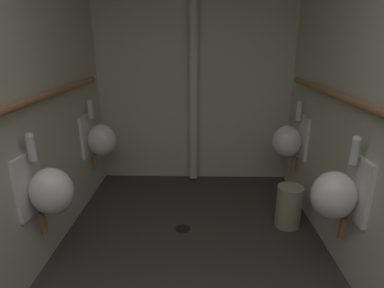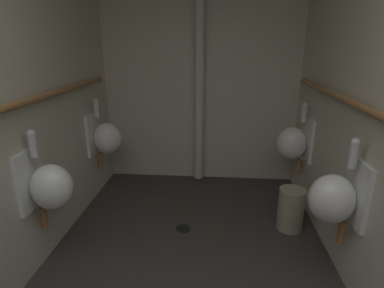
{
  "view_description": "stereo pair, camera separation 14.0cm",
  "coord_description": "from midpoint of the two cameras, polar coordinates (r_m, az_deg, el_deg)",
  "views": [
    {
      "loc": [
        0.05,
        -0.24,
        1.65
      ],
      "look_at": [
        -0.0,
        2.14,
        0.85
      ],
      "focal_mm": 28.79,
      "sensor_mm": 36.0,
      "label": 1
    },
    {
      "loc": [
        0.19,
        -0.24,
        1.65
      ],
      "look_at": [
        -0.0,
        2.14,
        0.85
      ],
      "focal_mm": 28.79,
      "sensor_mm": 36.0,
      "label": 2
    }
  ],
  "objects": [
    {
      "name": "urinal_right_far",
      "position": [
        3.31,
        19.53,
        0.25
      ],
      "size": [
        0.32,
        0.3,
        0.76
      ],
      "color": "white"
    },
    {
      "name": "waste_bin",
      "position": [
        3.01,
        19.14,
        -11.39
      ],
      "size": [
        0.23,
        0.23,
        0.4
      ],
      "primitive_type": "cylinder",
      "color": "#9E937A",
      "rests_on": "ground"
    },
    {
      "name": "supply_pipe_right",
      "position": [
        2.19,
        30.48,
        5.86
      ],
      "size": [
        0.06,
        2.68,
        0.06
      ],
      "color": "#936038"
    },
    {
      "name": "urinal_left_mid",
      "position": [
        2.4,
        -23.51,
        -7.16
      ],
      "size": [
        0.32,
        0.3,
        0.76
      ],
      "color": "white"
    },
    {
      "name": "floor_drain",
      "position": [
        2.94,
        -0.22,
        -15.39
      ],
      "size": [
        0.14,
        0.14,
        0.01
      ],
      "primitive_type": "cylinder",
      "color": "black",
      "rests_on": "ground"
    },
    {
      "name": "urinal_right_mid",
      "position": [
        2.28,
        26.66,
        -8.94
      ],
      "size": [
        0.32,
        0.3,
        0.76
      ],
      "color": "white"
    },
    {
      "name": "wall_right",
      "position": [
        2.21,
        32.89,
        6.86
      ],
      "size": [
        0.06,
        3.48,
        2.62
      ],
      "primitive_type": "cube",
      "color": "beige",
      "rests_on": "ground"
    },
    {
      "name": "floor",
      "position": [
        2.56,
        0.84,
        -22.68
      ],
      "size": [
        2.38,
        3.48,
        0.08
      ],
      "primitive_type": "cube",
      "color": "#383330",
      "rests_on": "ground"
    },
    {
      "name": "urinal_left_far",
      "position": [
        3.39,
        -14.65,
        1.14
      ],
      "size": [
        0.32,
        0.3,
        0.76
      ],
      "color": "white"
    },
    {
      "name": "supply_pipe_left",
      "position": [
        2.31,
        -26.72,
        7.0
      ],
      "size": [
        0.06,
        2.67,
        0.06
      ],
      "color": "#936038"
    },
    {
      "name": "wall_left",
      "position": [
        2.34,
        -29.06,
        7.97
      ],
      "size": [
        0.06,
        3.48,
        2.62
      ],
      "primitive_type": "cube",
      "color": "beige",
      "rests_on": "ground"
    },
    {
      "name": "wall_back",
      "position": [
        3.65,
        2.78,
        13.23
      ],
      "size": [
        2.38,
        0.06,
        2.62
      ],
      "primitive_type": "cube",
      "color": "beige",
      "rests_on": "ground"
    },
    {
      "name": "standpipe_back_wall",
      "position": [
        3.54,
        2.54,
        13.07
      ],
      "size": [
        0.11,
        0.11,
        2.57
      ],
      "primitive_type": "cylinder",
      "color": "beige",
      "rests_on": "ground"
    }
  ]
}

